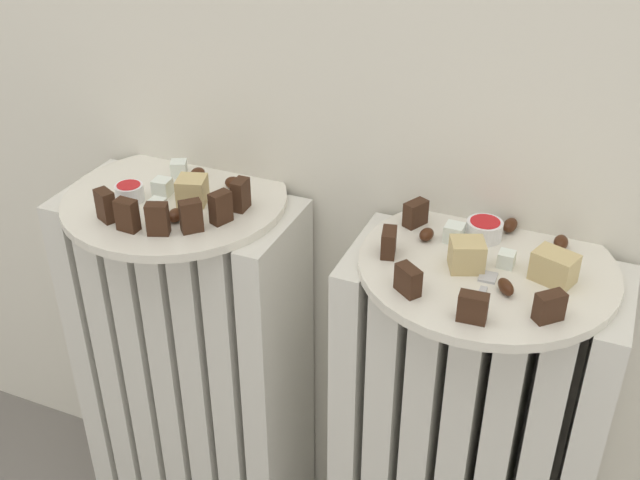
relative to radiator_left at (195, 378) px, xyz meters
name	(u,v)px	position (x,y,z in m)	size (l,w,h in m)	color
radiator_left	(195,378)	(0.00, 0.00, 0.00)	(0.35, 0.17, 0.63)	silver
radiator_right	(461,458)	(0.44, 0.00, 0.00)	(0.35, 0.17, 0.63)	silver
plate_left	(175,200)	(0.00, 0.00, 0.33)	(0.31, 0.31, 0.01)	silver
plate_right	(487,267)	(0.44, 0.00, 0.33)	(0.31, 0.31, 0.01)	silver
dark_cake_slice_left_0	(106,206)	(-0.04, -0.09, 0.35)	(0.03, 0.02, 0.04)	#382114
dark_cake_slice_left_1	(127,215)	(0.00, -0.10, 0.35)	(0.03, 0.02, 0.04)	#382114
dark_cake_slice_left_2	(158,219)	(0.04, -0.10, 0.35)	(0.03, 0.02, 0.04)	#382114
dark_cake_slice_left_3	(191,216)	(0.07, -0.07, 0.35)	(0.03, 0.02, 0.04)	#382114
dark_cake_slice_left_4	(221,207)	(0.09, -0.04, 0.35)	(0.03, 0.02, 0.04)	#382114
dark_cake_slice_left_5	(241,195)	(0.10, 0.00, 0.35)	(0.03, 0.02, 0.04)	#382114
marble_cake_slice_left_0	(192,190)	(0.03, -0.01, 0.35)	(0.04, 0.04, 0.04)	tan
turkish_delight_left_0	(162,187)	(-0.02, 0.00, 0.34)	(0.02, 0.02, 0.02)	white
turkish_delight_left_1	(179,168)	(-0.03, 0.06, 0.34)	(0.02, 0.02, 0.02)	white
turkish_delight_left_2	(157,206)	(0.01, -0.05, 0.34)	(0.02, 0.02, 0.02)	white
medjool_date_left_0	(198,173)	(0.00, 0.06, 0.34)	(0.02, 0.02, 0.02)	#3D1E0F
medjool_date_left_1	(233,183)	(0.06, 0.05, 0.34)	(0.02, 0.02, 0.02)	#3D1E0F
medjool_date_left_2	(175,215)	(0.04, -0.06, 0.34)	(0.03, 0.02, 0.02)	#3D1E0F
jam_bowl_left	(129,192)	(-0.05, -0.03, 0.34)	(0.04, 0.04, 0.02)	white
dark_cake_slice_right_0	(416,213)	(0.33, 0.05, 0.35)	(0.03, 0.02, 0.03)	#382114
dark_cake_slice_right_1	(389,242)	(0.32, -0.03, 0.35)	(0.03, 0.02, 0.03)	#382114
dark_cake_slice_right_2	(408,280)	(0.36, -0.10, 0.35)	(0.03, 0.02, 0.03)	#382114
dark_cake_slice_right_3	(473,308)	(0.44, -0.12, 0.35)	(0.03, 0.02, 0.03)	#382114
dark_cake_slice_right_4	(550,307)	(0.52, -0.09, 0.35)	(0.03, 0.02, 0.03)	#382114
marble_cake_slice_right_0	(554,267)	(0.51, -0.01, 0.35)	(0.05, 0.03, 0.04)	tan
marble_cake_slice_right_1	(467,255)	(0.41, -0.02, 0.35)	(0.04, 0.03, 0.04)	tan
turkish_delight_right_0	(506,259)	(0.46, 0.00, 0.34)	(0.02, 0.02, 0.02)	white
turkish_delight_right_1	(454,233)	(0.38, 0.03, 0.34)	(0.02, 0.02, 0.02)	white
medjool_date_right_0	(427,234)	(0.35, 0.02, 0.34)	(0.02, 0.02, 0.02)	#3D1E0F
medjool_date_right_1	(506,287)	(0.47, -0.05, 0.34)	(0.03, 0.01, 0.02)	#3D1E0F
medjool_date_right_2	(510,225)	(0.44, 0.08, 0.34)	(0.03, 0.02, 0.02)	#3D1E0F
medjool_date_right_3	(561,242)	(0.51, 0.07, 0.34)	(0.03, 0.02, 0.02)	#3D1E0F
jam_bowl_right	(484,229)	(0.42, 0.06, 0.34)	(0.05, 0.05, 0.02)	white
fork	(483,291)	(0.44, -0.06, 0.33)	(0.02, 0.10, 0.00)	#B7B7BC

